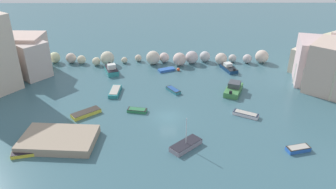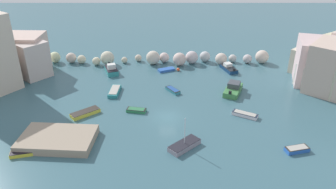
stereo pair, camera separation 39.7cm
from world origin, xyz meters
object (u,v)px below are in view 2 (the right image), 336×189
(moored_boat_3, at_px, (29,152))
(moored_boat_1, at_px, (86,113))
(moored_boat_2, at_px, (112,70))
(moored_boat_5, at_px, (173,90))
(stone_dock, at_px, (58,139))
(moored_boat_0, at_px, (234,89))
(moored_boat_11, at_px, (246,114))
(moored_boat_9, at_px, (137,110))
(moored_boat_10, at_px, (185,145))
(moored_boat_7, at_px, (115,91))
(channel_buoy, at_px, (179,69))
(moored_boat_6, at_px, (298,149))
(moored_boat_4, at_px, (229,68))
(moored_boat_8, at_px, (167,70))

(moored_boat_3, bearing_deg, moored_boat_1, -131.12)
(moored_boat_2, relative_size, moored_boat_5, 1.49)
(stone_dock, relative_size, moored_boat_0, 1.69)
(moored_boat_1, distance_m, moored_boat_3, 10.77)
(stone_dock, relative_size, moored_boat_1, 2.18)
(stone_dock, bearing_deg, moored_boat_11, 14.57)
(moored_boat_2, bearing_deg, moored_boat_9, 2.38)
(moored_boat_11, bearing_deg, moored_boat_10, -111.72)
(moored_boat_0, distance_m, moored_boat_11, 7.79)
(moored_boat_3, height_order, moored_boat_10, moored_boat_10)
(moored_boat_1, bearing_deg, moored_boat_7, -154.13)
(stone_dock, distance_m, moored_boat_11, 26.68)
(channel_buoy, height_order, moored_boat_6, channel_buoy)
(moored_boat_7, bearing_deg, moored_boat_11, 72.87)
(moored_boat_2, bearing_deg, moored_boat_3, -34.35)
(moored_boat_1, xyz_separation_m, moored_boat_4, (24.22, 16.90, 0.18))
(moored_boat_11, bearing_deg, moored_boat_0, 121.62)
(moored_boat_2, bearing_deg, moored_boat_8, 75.78)
(stone_dock, height_order, moored_boat_7, stone_dock)
(moored_boat_5, xyz_separation_m, moored_boat_11, (10.64, -8.11, 0.00))
(stone_dock, bearing_deg, moored_boat_4, 42.54)
(moored_boat_8, bearing_deg, moored_boat_6, 99.51)
(moored_boat_0, height_order, moored_boat_1, moored_boat_0)
(moored_boat_0, xyz_separation_m, moored_boat_4, (0.80, 9.56, -0.17))
(channel_buoy, xyz_separation_m, moored_boat_5, (-1.17, -8.91, -0.03))
(channel_buoy, height_order, moored_boat_9, channel_buoy)
(moored_boat_3, distance_m, moored_boat_7, 18.68)
(moored_boat_2, bearing_deg, moored_boat_11, 34.35)
(moored_boat_1, distance_m, moored_boat_2, 15.73)
(channel_buoy, bearing_deg, moored_boat_2, -175.80)
(moored_boat_0, height_order, moored_boat_3, moored_boat_0)
(moored_boat_4, xyz_separation_m, moored_boat_10, (-9.73, -25.11, -0.12))
(moored_boat_6, xyz_separation_m, moored_boat_7, (-25.22, 16.15, 0.02))
(moored_boat_7, bearing_deg, moored_boat_1, -22.02)
(moored_boat_6, bearing_deg, moored_boat_2, 123.69)
(moored_boat_6, bearing_deg, moored_boat_9, 140.78)
(moored_boat_4, xyz_separation_m, moored_boat_8, (-12.14, -0.22, -0.27))
(stone_dock, relative_size, moored_boat_2, 2.06)
(moored_boat_6, bearing_deg, channel_buoy, 105.10)
(moored_boat_6, height_order, moored_boat_9, moored_boat_6)
(moored_boat_2, distance_m, moored_boat_3, 26.04)
(channel_buoy, bearing_deg, moored_boat_11, -60.90)
(channel_buoy, bearing_deg, moored_boat_3, -126.49)
(moored_boat_7, xyz_separation_m, moored_boat_11, (20.47, -7.59, -0.04))
(stone_dock, distance_m, moored_boat_2, 23.06)
(channel_buoy, height_order, moored_boat_10, moored_boat_10)
(moored_boat_4, bearing_deg, moored_boat_5, 110.41)
(stone_dock, height_order, moored_boat_1, stone_dock)
(moored_boat_1, xyz_separation_m, moored_boat_8, (12.08, 16.68, -0.08))
(moored_boat_0, bearing_deg, moored_boat_11, -154.57)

